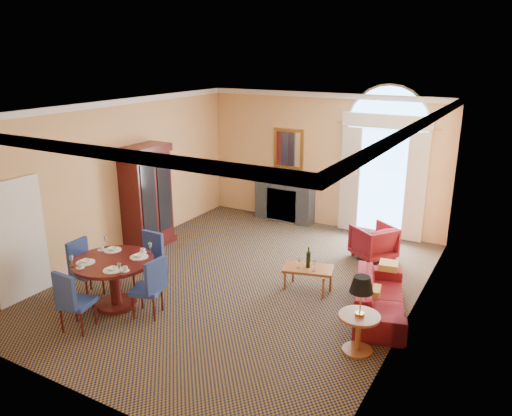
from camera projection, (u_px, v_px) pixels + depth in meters
The scene contains 12 objects.
ground at pixel (243, 281), 9.32m from camera, with size 7.50×7.50×0.00m, color black.
room_envelope at pixel (259, 143), 9.13m from camera, with size 6.04×7.52×3.45m.
armoire at pixel (147, 199), 10.71m from camera, with size 0.64×1.14×2.23m.
dining_table at pixel (114, 272), 8.24m from camera, with size 1.34×1.34×1.04m.
dining_chair_north at pixel (150, 256), 9.01m from camera, with size 0.48×0.48×1.00m.
dining_chair_south at pixel (71, 298), 7.48m from camera, with size 0.54×0.54×1.00m.
dining_chair_east at pixel (151, 284), 7.94m from camera, with size 0.57×0.57×1.00m.
dining_chair_west at pixel (83, 264), 8.66m from camera, with size 0.49×0.48×1.00m.
sofa at pixel (380, 297), 8.11m from camera, with size 2.00×0.78×0.58m, color maroon.
armchair at pixel (374, 242), 10.28m from camera, with size 0.75×0.78×0.71m, color maroon.
coffee_table at pixel (308, 269), 8.85m from camera, with size 0.97×0.71×0.83m.
side_table at pixel (360, 306), 6.93m from camera, with size 0.59×0.59×1.15m.
Camera 1 is at (4.39, -7.25, 4.12)m, focal length 35.00 mm.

